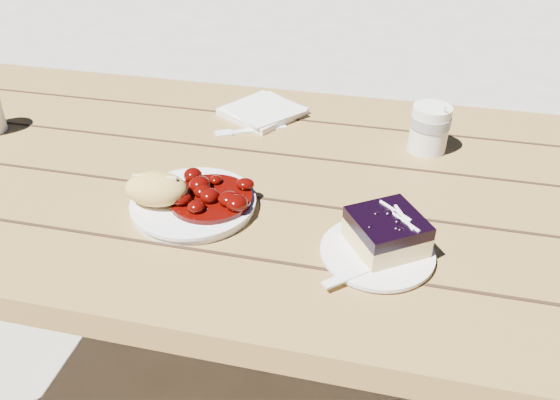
% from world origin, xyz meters
% --- Properties ---
extents(picnic_table, '(2.00, 1.55, 0.75)m').
position_xyz_m(picnic_table, '(0.00, -0.00, 0.59)').
color(picnic_table, brown).
rests_on(picnic_table, ground).
extents(main_plate, '(0.21, 0.21, 0.02)m').
position_xyz_m(main_plate, '(-0.20, -0.13, 0.76)').
color(main_plate, white).
rests_on(main_plate, picnic_table).
extents(goulash_stew, '(0.14, 0.14, 0.04)m').
position_xyz_m(goulash_stew, '(-0.17, -0.13, 0.79)').
color(goulash_stew, '#440502').
rests_on(goulash_stew, main_plate).
extents(bread_roll, '(0.11, 0.08, 0.06)m').
position_xyz_m(bread_roll, '(-0.26, -0.15, 0.79)').
color(bread_roll, '#DBB154').
rests_on(bread_roll, main_plate).
extents(dessert_plate, '(0.17, 0.17, 0.01)m').
position_xyz_m(dessert_plate, '(0.12, -0.19, 0.76)').
color(dessert_plate, white).
rests_on(dessert_plate, picnic_table).
extents(blueberry_cake, '(0.14, 0.14, 0.06)m').
position_xyz_m(blueberry_cake, '(0.13, -0.18, 0.79)').
color(blueberry_cake, '#E7C87E').
rests_on(blueberry_cake, dessert_plate).
extents(fork_dessert, '(0.14, 0.13, 0.00)m').
position_xyz_m(fork_dessert, '(0.10, -0.25, 0.76)').
color(fork_dessert, white).
rests_on(fork_dessert, dessert_plate).
extents(coffee_cup, '(0.08, 0.08, 0.09)m').
position_xyz_m(coffee_cup, '(0.19, 0.17, 0.80)').
color(coffee_cup, white).
rests_on(coffee_cup, picnic_table).
extents(napkin_stack, '(0.21, 0.21, 0.01)m').
position_xyz_m(napkin_stack, '(-0.18, 0.25, 0.76)').
color(napkin_stack, white).
rests_on(napkin_stack, picnic_table).
extents(fork_table, '(0.15, 0.09, 0.00)m').
position_xyz_m(fork_table, '(-0.17, 0.17, 0.75)').
color(fork_table, white).
rests_on(fork_table, picnic_table).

